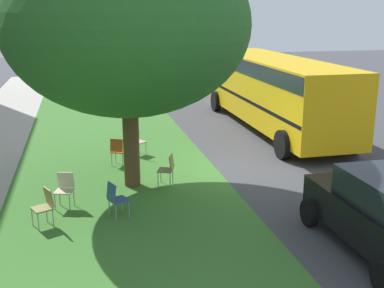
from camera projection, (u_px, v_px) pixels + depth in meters
The scene contains 11 objects.
ground at pixel (224, 171), 14.63m from camera, with size 80.00×80.00×0.00m, color #424247.
grass_verge at pixel (119, 178), 13.92m from camera, with size 48.00×6.00×0.01m, color #3D752D.
street_tree at pixel (127, 25), 12.25m from camera, with size 6.35×6.35×6.70m.
chair_0 at pixel (168, 168), 13.26m from camera, with size 0.54×0.55×0.88m.
chair_1 at pixel (116, 197), 11.14m from camera, with size 0.54×0.54×0.88m.
chair_2 at pixel (118, 150), 14.98m from camera, with size 0.55×0.55×0.88m.
chair_3 at pixel (45, 204), 10.74m from camera, with size 0.55×0.56×0.88m.
chair_4 at pixel (137, 140), 16.06m from camera, with size 0.58×0.59×0.88m.
chair_5 at pixel (65, 187), 11.78m from camera, with size 0.52×0.52×0.88m.
parked_car at pixel (384, 213), 9.53m from camera, with size 3.70×1.92×1.65m.
school_bus at pixel (274, 86), 19.37m from camera, with size 10.40×2.80×2.88m.
Camera 1 is at (-13.28, 4.12, 4.70)m, focal length 44.95 mm.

